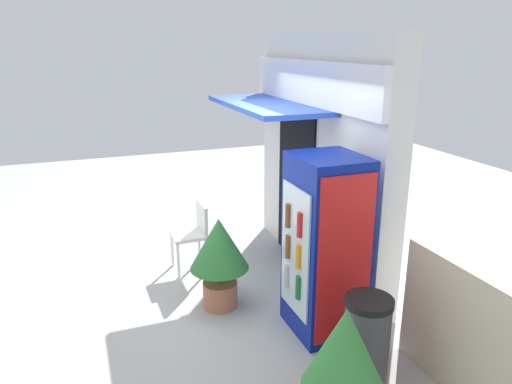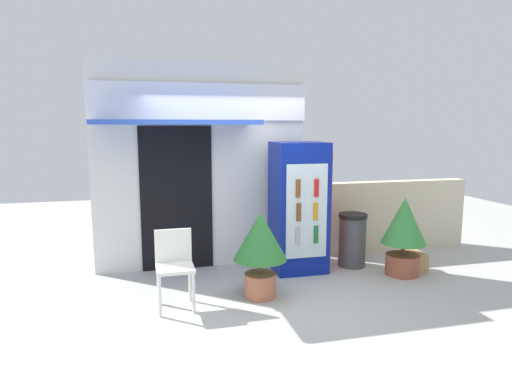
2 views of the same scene
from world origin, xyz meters
TOP-DOWN VIEW (x-y plane):
  - ground at (0.00, 0.00)m, footprint 16.00×16.00m
  - storefront_building at (-0.47, 1.49)m, footprint 3.06×1.19m
  - drink_cooler at (0.88, 0.89)m, footprint 0.75×0.70m
  - plastic_chair at (-0.95, -0.01)m, footprint 0.43×0.43m
  - potted_plant_near_shop at (0.08, 0.03)m, footprint 0.65×0.65m
  - potted_plant_curbside at (2.22, 0.33)m, footprint 0.62×0.62m
  - trash_bin at (1.71, 0.87)m, footprint 0.42×0.42m
  - stone_boundary_wall at (2.77, 1.53)m, footprint 2.60×0.22m
  - cardboard_box at (2.42, 0.43)m, footprint 0.39×0.32m

SIDE VIEW (x-z plane):
  - ground at x=0.00m, z-range 0.00..0.00m
  - cardboard_box at x=2.42m, z-range 0.00..0.27m
  - trash_bin at x=1.71m, z-range 0.00..0.79m
  - plastic_chair at x=-0.95m, z-range 0.09..0.98m
  - stone_boundary_wall at x=2.77m, z-range 0.00..1.16m
  - potted_plant_curbside at x=2.22m, z-range 0.10..1.19m
  - potted_plant_near_shop at x=0.08m, z-range 0.14..1.20m
  - drink_cooler at x=0.88m, z-range 0.00..1.85m
  - storefront_building at x=-0.47m, z-range 0.05..3.02m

